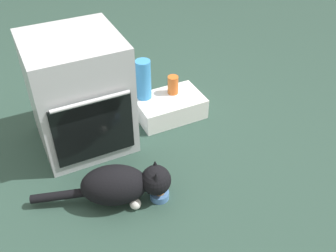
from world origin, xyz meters
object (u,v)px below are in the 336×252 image
oven (79,93)px  water_bottle (143,80)px  food_bowl (160,194)px  cat (122,184)px  sauce_jar (173,85)px  pantry_cabinet (169,107)px

oven → water_bottle: 0.50m
oven → water_bottle: bearing=10.2°
water_bottle → food_bowl: bearing=-107.4°
oven → water_bottle: oven is taller
food_bowl → cat: cat is taller
oven → sauce_jar: size_ratio=5.47×
oven → pantry_cabinet: bearing=-0.6°
pantry_cabinet → water_bottle: water_bottle is taller
oven → cat: bearing=-87.0°
oven → pantry_cabinet: oven is taller
pantry_cabinet → oven: bearing=179.4°
oven → cat: (0.03, -0.64, -0.25)m
oven → pantry_cabinet: 0.72m
sauce_jar → water_bottle: bearing=168.7°
cat → sauce_jar: bearing=66.7°
pantry_cabinet → cat: cat is taller
water_bottle → oven: bearing=-169.8°
food_bowl → water_bottle: (0.25, 0.81, 0.28)m
food_bowl → water_bottle: bearing=72.6°
sauce_jar → water_bottle: size_ratio=0.47×
oven → cat: size_ratio=0.99×
food_bowl → water_bottle: 0.89m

